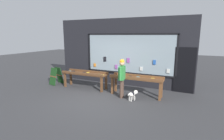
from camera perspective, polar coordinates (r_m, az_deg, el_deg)
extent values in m
plane|color=#38383A|center=(7.55, -4.23, -9.05)|extent=(40.00, 40.00, 0.00)
cube|color=black|center=(9.29, 2.88, 5.84)|extent=(7.37, 0.20, 3.49)
cube|color=#8C9EA8|center=(9.00, 5.45, 5.26)|extent=(4.68, 0.03, 2.00)
cube|color=black|center=(8.96, 5.57, 11.63)|extent=(4.76, 0.06, 0.08)
cube|color=black|center=(9.16, 5.34, -0.96)|extent=(4.76, 0.06, 0.08)
cube|color=black|center=(10.03, -7.30, 5.83)|extent=(0.08, 0.06, 2.00)
cube|color=black|center=(8.52, 20.48, 4.26)|extent=(0.08, 0.06, 2.00)
cube|color=orange|center=(9.91, -5.64, 1.64)|extent=(0.13, 0.03, 0.18)
cube|color=black|center=(9.54, -2.34, 3.59)|extent=(0.15, 0.03, 0.25)
cube|color=#994CA5|center=(9.31, 1.38, 1.09)|extent=(0.13, 0.03, 0.22)
cube|color=#994CA5|center=(9.01, 5.32, 3.16)|extent=(0.14, 0.03, 0.24)
cube|color=silver|center=(8.86, 9.51, 0.40)|extent=(0.14, 0.03, 0.18)
cube|color=#2659B2|center=(8.66, 13.67, 2.48)|extent=(0.13, 0.03, 0.22)
cube|color=silver|center=(8.62, 17.88, -0.31)|extent=(0.14, 0.03, 0.19)
cube|color=black|center=(8.59, 22.57, -0.13)|extent=(0.90, 0.04, 2.10)
cube|color=brown|center=(9.31, -15.08, -3.17)|extent=(0.09, 0.09, 0.72)
cube|color=brown|center=(8.17, -3.43, -4.79)|extent=(0.09, 0.09, 0.72)
cube|color=brown|center=(9.68, -13.29, -2.54)|extent=(0.09, 0.09, 0.72)
cube|color=brown|center=(8.59, -1.94, -3.99)|extent=(0.09, 0.09, 0.72)
cube|color=brown|center=(8.80, -8.85, -1.19)|extent=(2.33, 0.68, 0.04)
cube|color=brown|center=(8.55, -9.92, -1.18)|extent=(2.32, 0.09, 0.12)
cube|color=brown|center=(9.03, -7.87, -0.46)|extent=(2.32, 0.09, 0.12)
cube|color=#5999A5|center=(9.42, -13.78, -0.38)|extent=(0.13, 0.19, 0.02)
cube|color=black|center=(9.32, -12.61, -0.41)|extent=(0.16, 0.20, 0.03)
cube|color=silver|center=(8.96, -12.45, -0.91)|extent=(0.13, 0.22, 0.02)
cube|color=black|center=(8.92, -10.78, -0.90)|extent=(0.19, 0.25, 0.02)
cube|color=black|center=(8.97, -9.15, -0.78)|extent=(0.22, 0.26, 0.02)
cube|color=yellow|center=(8.86, -8.05, -0.91)|extent=(0.15, 0.24, 0.02)
cube|color=#994CA5|center=(8.58, -7.10, -1.26)|extent=(0.15, 0.20, 0.02)
cube|color=#994CA5|center=(8.33, -6.18, -1.61)|extent=(0.21, 0.24, 0.02)
cube|color=#338C4C|center=(8.41, -4.58, -1.47)|extent=(0.13, 0.19, 0.02)
cube|color=yellow|center=(8.30, -3.23, -1.63)|extent=(0.15, 0.23, 0.02)
cube|color=brown|center=(7.94, 0.11, -5.10)|extent=(0.09, 0.09, 0.76)
cube|color=brown|center=(7.38, 15.42, -6.81)|extent=(0.09, 0.09, 0.76)
cube|color=brown|center=(8.29, 1.22, -4.41)|extent=(0.09, 0.09, 0.76)
cube|color=brown|center=(7.75, 15.87, -5.97)|extent=(0.09, 0.09, 0.76)
cube|color=brown|center=(7.67, 7.97, -2.72)|extent=(2.33, 0.58, 0.04)
cube|color=brown|center=(7.42, 7.45, -2.69)|extent=(2.32, 0.09, 0.12)
cube|color=brown|center=(7.88, 8.48, -1.90)|extent=(2.32, 0.09, 0.12)
cube|color=#994CA5|center=(7.98, 0.82, -1.81)|extent=(0.16, 0.21, 0.03)
cube|color=orange|center=(7.80, 2.98, -2.10)|extent=(0.16, 0.21, 0.03)
cube|color=black|center=(7.86, 5.90, -2.08)|extent=(0.14, 0.19, 0.02)
cube|color=#5999A5|center=(7.74, 8.32, -2.33)|extent=(0.16, 0.21, 0.03)
cube|color=yellow|center=(7.56, 10.09, -2.77)|extent=(0.14, 0.20, 0.02)
cube|color=yellow|center=(7.60, 12.98, -2.78)|extent=(0.17, 0.22, 0.02)
cube|color=yellow|center=(7.38, 15.44, -3.29)|extent=(0.12, 0.22, 0.03)
cylinder|color=#4C382D|center=(7.40, 3.06, -6.22)|extent=(0.14, 0.14, 0.80)
cylinder|color=#4C382D|center=(7.54, 3.32, -5.87)|extent=(0.14, 0.14, 0.80)
cube|color=#338C3F|center=(7.30, 3.25, -0.94)|extent=(0.29, 0.48, 0.56)
cylinder|color=#338C3F|center=(7.02, 2.74, -1.30)|extent=(0.09, 0.09, 0.54)
cylinder|color=#338C3F|center=(7.56, 3.72, -0.40)|extent=(0.09, 0.09, 0.54)
sphere|color=tan|center=(7.22, 3.28, 2.24)|extent=(0.22, 0.22, 0.22)
sphere|color=orange|center=(7.21, 3.29, 2.74)|extent=(0.20, 0.20, 0.20)
ellipsoid|color=white|center=(7.18, 6.59, -7.80)|extent=(0.32, 0.40, 0.19)
ellipsoid|color=black|center=(7.18, 6.59, -7.73)|extent=(0.27, 0.27, 0.20)
sphere|color=white|center=(7.32, 7.76, -7.15)|extent=(0.17, 0.17, 0.17)
cylinder|color=white|center=(7.03, 5.43, -7.95)|extent=(0.07, 0.10, 0.12)
cylinder|color=white|center=(7.29, 7.40, -9.10)|extent=(0.04, 0.04, 0.19)
cylinder|color=white|center=(7.35, 6.86, -8.91)|extent=(0.04, 0.04, 0.19)
cylinder|color=white|center=(7.14, 6.24, -9.50)|extent=(0.04, 0.04, 0.19)
cylinder|color=white|center=(7.20, 5.70, -9.30)|extent=(0.04, 0.04, 0.19)
cube|color=#193F19|center=(9.83, -18.69, -2.02)|extent=(0.51, 0.31, 0.91)
cube|color=brown|center=(9.83, -18.69, -2.02)|extent=(0.51, 0.15, 0.07)
cube|color=#193F19|center=(10.06, -16.85, -1.62)|extent=(0.51, 0.31, 0.91)
cube|color=brown|center=(10.06, -16.85, -1.62)|extent=(0.51, 0.15, 0.07)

